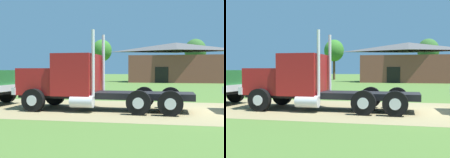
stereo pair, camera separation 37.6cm
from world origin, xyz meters
The scene contains 6 objects.
ground_plane centered at (0.00, 0.00, 0.00)m, with size 200.00×200.00×0.00m, color #4A6C2D.
dirt_track centered at (0.00, 0.00, 0.00)m, with size 120.00×6.69×0.01m, color #8D7F56.
truck_foreground_white centered at (-5.92, -0.32, 1.22)m, with size 7.97×2.83×3.53m.
shed_building centered at (-0.42, 29.15, 2.77)m, with size 13.92×5.61×5.75m.
tree_left centered at (-13.29, 37.38, 5.25)m, with size 3.60×3.60×7.28m.
tree_mid centered at (3.27, 38.78, 5.14)m, with size 3.74×3.74×7.24m.
Camera 1 is at (-1.98, -12.83, 1.84)m, focal length 45.26 mm.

